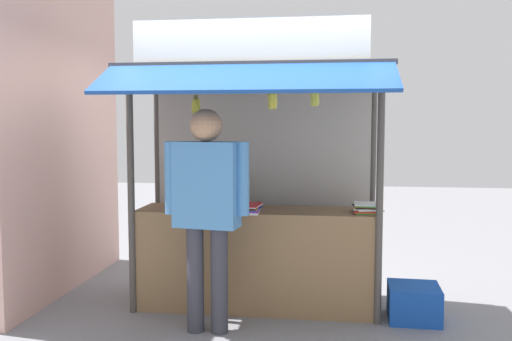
{
  "coord_description": "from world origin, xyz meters",
  "views": [
    {
      "loc": [
        0.64,
        -4.81,
        1.66
      ],
      "look_at": [
        0.0,
        0.0,
        1.25
      ],
      "focal_mm": 38.37,
      "sensor_mm": 36.0,
      "label": 1
    }
  ],
  "objects": [
    {
      "name": "magazine_stack_front_right",
      "position": [
        -0.35,
        -0.07,
        0.94
      ],
      "size": [
        0.26,
        0.33,
        0.08
      ],
      "color": "green",
      "rests_on": "stall_counter"
    },
    {
      "name": "plastic_crate",
      "position": [
        1.37,
        -0.15,
        0.15
      ],
      "size": [
        0.44,
        0.44,
        0.3
      ],
      "primitive_type": "cube",
      "rotation": [
        0.0,
        0.0,
        -0.04
      ],
      "color": "#194CB2",
      "rests_on": "ground"
    },
    {
      "name": "magazine_stack_mid_left",
      "position": [
        -0.03,
        -0.18,
        0.93
      ],
      "size": [
        0.2,
        0.32,
        0.07
      ],
      "color": "white",
      "rests_on": "stall_counter"
    },
    {
      "name": "ground_plane",
      "position": [
        0.0,
        0.0,
        0.0
      ],
      "size": [
        20.0,
        20.0,
        0.0
      ],
      "primitive_type": "plane",
      "color": "gray"
    },
    {
      "name": "stall_counter",
      "position": [
        0.0,
        0.0,
        0.45
      ],
      "size": [
        2.12,
        0.56,
        0.9
      ],
      "primitive_type": "cube",
      "color": "olive",
      "rests_on": "ground"
    },
    {
      "name": "water_bottle_far_left",
      "position": [
        -0.59,
        0.19,
        1.05
      ],
      "size": [
        0.09,
        0.09,
        0.32
      ],
      "color": "silver",
      "rests_on": "stall_counter"
    },
    {
      "name": "stall_structure",
      "position": [
        0.0,
        0.13,
        1.51
      ],
      "size": [
        2.32,
        1.49,
        2.51
      ],
      "color": "#4C4742",
      "rests_on": "ground"
    },
    {
      "name": "banana_bunch_inner_left",
      "position": [
        0.19,
        -0.38,
        1.85
      ],
      "size": [
        0.1,
        0.1,
        0.25
      ],
      "color": "#332D23"
    },
    {
      "name": "water_bottle_left",
      "position": [
        -0.83,
        0.11,
        1.04
      ],
      "size": [
        0.09,
        0.09,
        0.31
      ],
      "color": "silver",
      "rests_on": "stall_counter"
    },
    {
      "name": "banana_bunch_rightmost",
      "position": [
        0.53,
        -0.38,
        1.87
      ],
      "size": [
        0.08,
        0.08,
        0.23
      ],
      "color": "#332D23"
    },
    {
      "name": "magazine_stack_front_left",
      "position": [
        0.98,
        -0.05,
        0.94
      ],
      "size": [
        0.26,
        0.3,
        0.08
      ],
      "color": "green",
      "rests_on": "stall_counter"
    },
    {
      "name": "water_bottle_back_left",
      "position": [
        -0.11,
        0.07,
        1.04
      ],
      "size": [
        0.08,
        0.08,
        0.3
      ],
      "color": "silver",
      "rests_on": "stall_counter"
    },
    {
      "name": "neighbour_wall",
      "position": [
        -1.99,
        0.3,
        1.63
      ],
      "size": [
        0.2,
        2.4,
        3.25
      ],
      "primitive_type": "cube",
      "color": "beige",
      "rests_on": "ground"
    },
    {
      "name": "banana_bunch_leftmost",
      "position": [
        -0.45,
        -0.38,
        1.81
      ],
      "size": [
        0.09,
        0.1,
        0.29
      ],
      "color": "#332D23"
    },
    {
      "name": "water_bottle_rear_center",
      "position": [
        -0.33,
        0.22,
        1.05
      ],
      "size": [
        0.09,
        0.09,
        0.32
      ],
      "color": "silver",
      "rests_on": "stall_counter"
    },
    {
      "name": "vendor_person",
      "position": [
        -0.31,
        -0.64,
        1.07
      ],
      "size": [
        0.67,
        0.29,
        1.78
      ],
      "rotation": [
        0.0,
        0.0,
        2.99
      ],
      "color": "#383842",
      "rests_on": "ground"
    }
  ]
}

